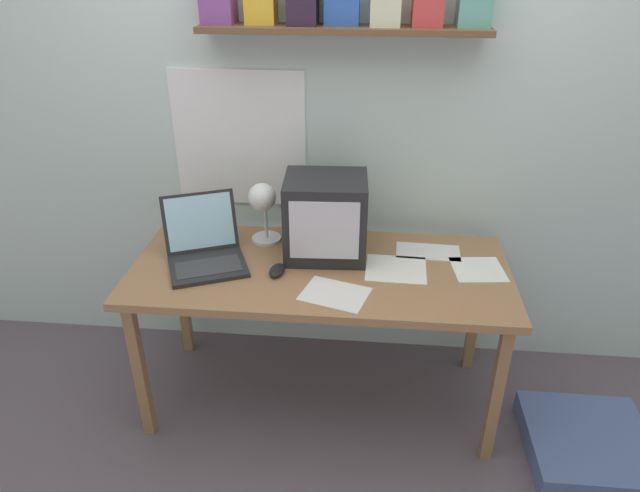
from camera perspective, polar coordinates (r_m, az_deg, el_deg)
The scene contains 13 objects.
ground_plane at distance 2.82m, azimuth 0.00°, elevation -14.71°, with size 12.00×12.00×0.00m, color #60545D.
back_wall at distance 2.59m, azimuth 0.99°, elevation 14.62°, with size 5.60×0.24×2.60m.
corner_desk at distance 2.42m, azimuth 0.00°, elevation -3.36°, with size 1.58×0.70×0.72m.
crt_monitor at distance 2.41m, azimuth 0.57°, elevation 2.91°, with size 0.36×0.31×0.35m.
laptop at distance 2.46m, azimuth -11.48°, elevation -0.06°, with size 0.42×0.43×0.26m.
desk_lamp at distance 2.47m, azimuth -5.73°, elevation 4.27°, with size 0.13×0.20×0.30m.
juice_glass at distance 2.68m, azimuth -14.16°, elevation 2.19°, with size 0.06×0.06×0.15m.
computer_mouse at distance 2.34m, azimuth -4.33°, elevation -2.44°, with size 0.07×0.11×0.03m.
loose_paper_near_monitor at distance 2.46m, azimuth 15.53°, elevation -2.29°, with size 0.23×0.22×0.00m.
loose_paper_near_laptop at distance 2.39m, azimuth 7.60°, elevation -2.29°, with size 0.26×0.23×0.00m.
printed_handout at distance 2.21m, azimuth 1.50°, elevation -4.83°, with size 0.29×0.25×0.00m.
open_notebook at distance 2.54m, azimuth 10.74°, elevation -0.57°, with size 0.28×0.16×0.00m.
floor_cushion at distance 2.78m, azimuth 25.25°, elevation -17.55°, with size 0.50×0.50×0.10m.
Camera 1 is at (0.20, -2.05, 1.93)m, focal length 32.00 mm.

